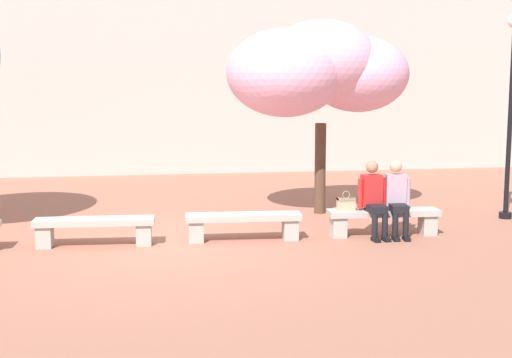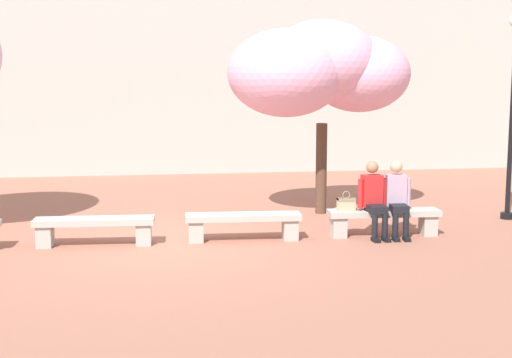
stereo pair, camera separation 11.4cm
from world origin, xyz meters
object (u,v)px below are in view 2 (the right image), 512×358
object	(u,v)px
stone_bench_center	(243,222)
cherry_tree_main	(319,70)
person_seated_right	(397,196)
stone_bench_near_east	(384,218)
person_seated_left	(374,196)
handbag	(346,203)
stone_bench_near_west	(94,227)

from	to	relation	value
stone_bench_center	cherry_tree_main	world-z (taller)	cherry_tree_main
person_seated_right	cherry_tree_main	xyz separation A→B (m)	(-0.89, 2.12, 2.13)
stone_bench_center	stone_bench_near_east	size ratio (longest dim) A/B	1.00
stone_bench_near_east	person_seated_left	bearing A→B (deg)	-165.42
handbag	cherry_tree_main	size ratio (longest dim) A/B	0.09
stone_bench_near_west	handbag	xyz separation A→B (m)	(4.19, 0.03, 0.27)
stone_bench_center	stone_bench_near_east	distance (m)	2.42
cherry_tree_main	stone_bench_near_east	bearing A→B (deg)	-71.49
stone_bench_center	person_seated_left	size ratio (longest dim) A/B	1.50
handbag	stone_bench_near_west	bearing A→B (deg)	-179.63
stone_bench_center	person_seated_right	xyz separation A→B (m)	(2.63, -0.05, 0.39)
stone_bench_near_west	handbag	world-z (taller)	handbag
stone_bench_center	handbag	xyz separation A→B (m)	(1.76, 0.03, 0.27)
person_seated_left	cherry_tree_main	world-z (taller)	cherry_tree_main
stone_bench_near_west	cherry_tree_main	bearing A→B (deg)	26.38
person_seated_right	cherry_tree_main	distance (m)	3.13
stone_bench_near_west	cherry_tree_main	distance (m)	5.28
stone_bench_near_east	person_seated_right	distance (m)	0.44
person_seated_left	stone_bench_center	bearing A→B (deg)	178.62
stone_bench_center	person_seated_left	world-z (taller)	person_seated_left
person_seated_left	handbag	xyz separation A→B (m)	(-0.45, 0.08, -0.12)
handbag	stone_bench_center	bearing A→B (deg)	-179.13
person_seated_left	handbag	bearing A→B (deg)	170.01
person_seated_right	handbag	size ratio (longest dim) A/B	3.81
cherry_tree_main	person_seated_right	bearing A→B (deg)	-67.10
person_seated_right	stone_bench_center	bearing A→B (deg)	178.84
handbag	cherry_tree_main	bearing A→B (deg)	90.85
stone_bench_center	person_seated_right	bearing A→B (deg)	-1.16
person_seated_left	stone_bench_near_east	bearing A→B (deg)	14.58
stone_bench_near_west	stone_bench_near_east	world-z (taller)	same
person_seated_left	person_seated_right	distance (m)	0.41
stone_bench_near_east	person_seated_right	size ratio (longest dim) A/B	1.50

